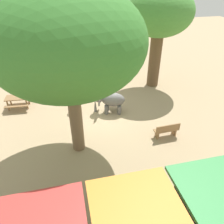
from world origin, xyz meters
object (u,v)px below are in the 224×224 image
Objects in this scene: shade_tree_secondary at (68,44)px; elephant at (110,100)px; wooden_bench at (167,130)px; person_handler at (75,96)px; picnic_table_near at (18,100)px; market_stall_green at (212,218)px; shade_tree_main at (160,15)px.

elephant is at bearing -128.15° from shade_tree_secondary.
wooden_bench is (-2.50, 3.18, -0.42)m from elephant.
person_handler reaches higher than picnic_table_near.
elephant is 0.81× the size of market_stall_green.
person_handler reaches higher than wooden_bench.
shade_tree_main reaches higher than wooden_bench.
wooden_bench is at bearing 145.32° from elephant.
shade_tree_main is at bearing -103.31° from market_stall_green.
market_stall_green is at bearing 116.98° from elephant.
shade_tree_secondary reaches higher than picnic_table_near.
picnic_table_near is at bearing -55.01° from market_stall_green.
wooden_bench is at bearing 74.69° from shade_tree_main.
elephant reaches higher than wooden_bench.
market_stall_green is at bearing 129.31° from picnic_table_near.
shade_tree_main is at bearing -136.81° from shade_tree_secondary.
elephant is at bearing 126.04° from wooden_bench.
picnic_table_near is at bearing -173.92° from person_handler.
shade_tree_secondary is (2.32, 2.95, 4.51)m from elephant.
shade_tree_main is (-4.25, -3.21, 4.38)m from elephant.
shade_tree_secondary reaches higher than person_handler.
shade_tree_secondary is at bearing -55.66° from market_stall_green.
market_stall_green is at bearing 124.34° from shade_tree_secondary.
picnic_table_near is (10.12, 1.23, -4.69)m from shade_tree_main.
shade_tree_secondary reaches higher than shade_tree_main.
picnic_table_near is 12.82m from market_stall_green.
shade_tree_main is at bearing -168.77° from picnic_table_near.
market_stall_green is (-1.48, 8.51, 0.24)m from elephant.
person_handler is at bearing 136.56° from wooden_bench.
person_handler is 5.89m from shade_tree_secondary.
elephant is 1.25× the size of person_handler.
shade_tree_secondary is (0.18, 3.85, 4.45)m from person_handler.
shade_tree_secondary is at bearing 130.02° from picnic_table_near.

